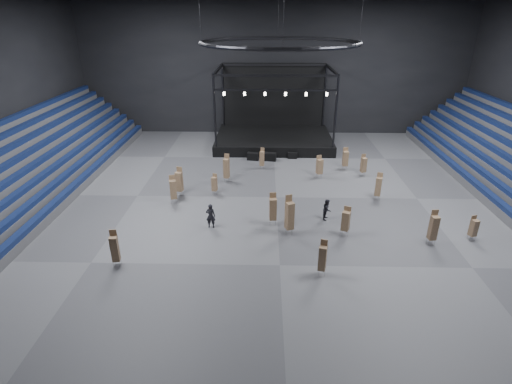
{
  "coord_description": "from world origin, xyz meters",
  "views": [
    {
      "loc": [
        -1.04,
        -32.32,
        15.19
      ],
      "look_at": [
        -1.76,
        -2.0,
        1.4
      ],
      "focal_mm": 28.0,
      "sensor_mm": 36.0,
      "label": 1
    }
  ],
  "objects_px": {
    "chair_stack_8": "(289,215)",
    "chair_stack_10": "(179,181)",
    "chair_stack_11": "(320,166)",
    "chair_stack_12": "(226,168)",
    "chair_stack_6": "(364,165)",
    "chair_stack_14": "(173,189)",
    "flight_case_right": "(292,155)",
    "flight_case_left": "(253,156)",
    "chair_stack_13": "(346,220)",
    "chair_stack_2": "(378,186)",
    "chair_stack_1": "(214,184)",
    "chair_stack_4": "(433,227)",
    "chair_stack_0": "(474,227)",
    "chair_stack_15": "(345,158)",
    "chair_stack_7": "(323,257)",
    "chair_stack_9": "(262,158)",
    "crew_member": "(327,209)",
    "stage": "(274,132)",
    "flight_case_mid": "(270,157)",
    "chair_stack_5": "(115,248)",
    "chair_stack_3": "(273,208)",
    "man_center": "(211,216)"
  },
  "relations": [
    {
      "from": "flight_case_left",
      "to": "chair_stack_7",
      "type": "height_order",
      "value": "chair_stack_7"
    },
    {
      "from": "chair_stack_5",
      "to": "chair_stack_8",
      "type": "distance_m",
      "value": 12.23
    },
    {
      "from": "chair_stack_3",
      "to": "flight_case_left",
      "type": "bearing_deg",
      "value": 93.15
    },
    {
      "from": "chair_stack_7",
      "to": "chair_stack_9",
      "type": "distance_m",
      "value": 18.93
    },
    {
      "from": "chair_stack_2",
      "to": "chair_stack_6",
      "type": "distance_m",
      "value": 5.62
    },
    {
      "from": "flight_case_left",
      "to": "chair_stack_11",
      "type": "distance_m",
      "value": 8.48
    },
    {
      "from": "flight_case_left",
      "to": "chair_stack_15",
      "type": "xyz_separation_m",
      "value": [
        9.71,
        -2.77,
        0.85
      ]
    },
    {
      "from": "chair_stack_1",
      "to": "crew_member",
      "type": "distance_m",
      "value": 10.52
    },
    {
      "from": "chair_stack_10",
      "to": "chair_stack_6",
      "type": "bearing_deg",
      "value": 28.58
    },
    {
      "from": "flight_case_right",
      "to": "chair_stack_0",
      "type": "height_order",
      "value": "chair_stack_0"
    },
    {
      "from": "chair_stack_5",
      "to": "chair_stack_10",
      "type": "relative_size",
      "value": 0.96
    },
    {
      "from": "flight_case_right",
      "to": "chair_stack_12",
      "type": "distance_m",
      "value": 9.75
    },
    {
      "from": "chair_stack_3",
      "to": "chair_stack_9",
      "type": "xyz_separation_m",
      "value": [
        -0.96,
        12.06,
        -0.22
      ]
    },
    {
      "from": "chair_stack_7",
      "to": "chair_stack_11",
      "type": "relative_size",
      "value": 1.07
    },
    {
      "from": "chair_stack_4",
      "to": "chair_stack_6",
      "type": "height_order",
      "value": "chair_stack_4"
    },
    {
      "from": "chair_stack_8",
      "to": "chair_stack_14",
      "type": "height_order",
      "value": "chair_stack_8"
    },
    {
      "from": "chair_stack_8",
      "to": "chair_stack_12",
      "type": "bearing_deg",
      "value": 95.99
    },
    {
      "from": "flight_case_left",
      "to": "chair_stack_9",
      "type": "bearing_deg",
      "value": -68.78
    },
    {
      "from": "chair_stack_9",
      "to": "chair_stack_15",
      "type": "height_order",
      "value": "chair_stack_15"
    },
    {
      "from": "chair_stack_1",
      "to": "chair_stack_13",
      "type": "distance_m",
      "value": 12.63
    },
    {
      "from": "chair_stack_1",
      "to": "chair_stack_13",
      "type": "height_order",
      "value": "chair_stack_13"
    },
    {
      "from": "chair_stack_6",
      "to": "chair_stack_8",
      "type": "bearing_deg",
      "value": -142.51
    },
    {
      "from": "chair_stack_7",
      "to": "chair_stack_10",
      "type": "distance_m",
      "value": 16.2
    },
    {
      "from": "chair_stack_11",
      "to": "chair_stack_12",
      "type": "distance_m",
      "value": 9.18
    },
    {
      "from": "stage",
      "to": "flight_case_mid",
      "type": "bearing_deg",
      "value": -94.08
    },
    {
      "from": "chair_stack_3",
      "to": "chair_stack_6",
      "type": "xyz_separation_m",
      "value": [
        9.23,
        10.33,
        -0.19
      ]
    },
    {
      "from": "chair_stack_1",
      "to": "chair_stack_4",
      "type": "relative_size",
      "value": 0.74
    },
    {
      "from": "chair_stack_11",
      "to": "chair_stack_13",
      "type": "distance_m",
      "value": 11.2
    },
    {
      "from": "flight_case_left",
      "to": "chair_stack_13",
      "type": "bearing_deg",
      "value": -65.76
    },
    {
      "from": "flight_case_right",
      "to": "chair_stack_12",
      "type": "bearing_deg",
      "value": -134.52
    },
    {
      "from": "chair_stack_6",
      "to": "chair_stack_14",
      "type": "distance_m",
      "value": 18.95
    },
    {
      "from": "stage",
      "to": "chair_stack_5",
      "type": "xyz_separation_m",
      "value": [
        -10.64,
        -26.97,
        -0.13
      ]
    },
    {
      "from": "flight_case_mid",
      "to": "chair_stack_14",
      "type": "distance_m",
      "value": 13.86
    },
    {
      "from": "chair_stack_10",
      "to": "chair_stack_15",
      "type": "relative_size",
      "value": 1.12
    },
    {
      "from": "chair_stack_2",
      "to": "man_center",
      "type": "distance_m",
      "value": 14.98
    },
    {
      "from": "chair_stack_8",
      "to": "chair_stack_13",
      "type": "distance_m",
      "value": 4.15
    },
    {
      "from": "chair_stack_15",
      "to": "crew_member",
      "type": "bearing_deg",
      "value": -109.43
    },
    {
      "from": "chair_stack_15",
      "to": "man_center",
      "type": "height_order",
      "value": "chair_stack_15"
    },
    {
      "from": "chair_stack_6",
      "to": "chair_stack_9",
      "type": "distance_m",
      "value": 10.34
    },
    {
      "from": "chair_stack_4",
      "to": "chair_stack_13",
      "type": "height_order",
      "value": "chair_stack_4"
    },
    {
      "from": "flight_case_mid",
      "to": "chair_stack_6",
      "type": "xyz_separation_m",
      "value": [
        9.31,
        -4.26,
        0.75
      ]
    },
    {
      "from": "flight_case_right",
      "to": "chair_stack_9",
      "type": "bearing_deg",
      "value": -135.85
    },
    {
      "from": "chair_stack_3",
      "to": "chair_stack_4",
      "type": "height_order",
      "value": "chair_stack_4"
    },
    {
      "from": "flight_case_right",
      "to": "chair_stack_1",
      "type": "height_order",
      "value": "chair_stack_1"
    },
    {
      "from": "chair_stack_8",
      "to": "chair_stack_10",
      "type": "bearing_deg",
      "value": 121.7
    },
    {
      "from": "chair_stack_4",
      "to": "chair_stack_6",
      "type": "xyz_separation_m",
      "value": [
        -2.0,
        12.96,
        -0.18
      ]
    },
    {
      "from": "chair_stack_0",
      "to": "chair_stack_10",
      "type": "height_order",
      "value": "chair_stack_10"
    },
    {
      "from": "chair_stack_14",
      "to": "man_center",
      "type": "xyz_separation_m",
      "value": [
        3.75,
        -4.2,
        -0.35
      ]
    },
    {
      "from": "chair_stack_0",
      "to": "chair_stack_8",
      "type": "xyz_separation_m",
      "value": [
        -13.2,
        0.57,
        0.54
      ]
    },
    {
      "from": "flight_case_right",
      "to": "chair_stack_6",
      "type": "height_order",
      "value": "chair_stack_6"
    }
  ]
}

